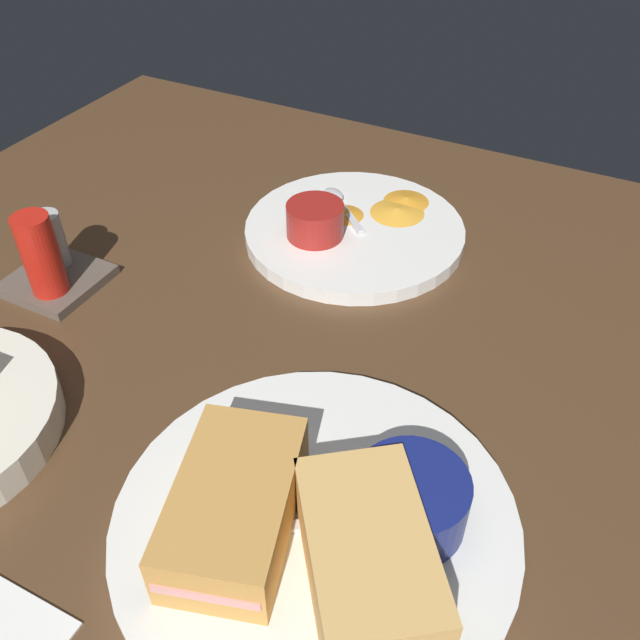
{
  "coord_description": "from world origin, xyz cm",
  "views": [
    {
      "loc": [
        -32.3,
        -22.89,
        43.7
      ],
      "look_at": [
        9.7,
        -1.43,
        3.0
      ],
      "focal_mm": 38.51,
      "sensor_mm": 36.0,
      "label": 1
    }
  ],
  "objects_px": {
    "spoon_by_dark_ramekin": "(323,523)",
    "spoon_by_gravy_ramekin": "(337,200)",
    "sandwich_half_far": "(368,555)",
    "plate_chips_companion": "(354,232)",
    "plate_sandwich_main": "(316,523)",
    "ramekin_light_gravy": "(315,219)",
    "sandwich_half_near": "(235,506)",
    "condiment_caddy": "(48,260)",
    "ramekin_dark_sauce": "(411,500)"
  },
  "relations": [
    {
      "from": "spoon_by_dark_ramekin",
      "to": "ramekin_light_gravy",
      "type": "height_order",
      "value": "ramekin_light_gravy"
    },
    {
      "from": "ramekin_dark_sauce",
      "to": "ramekin_light_gravy",
      "type": "bearing_deg",
      "value": 37.7
    },
    {
      "from": "plate_sandwich_main",
      "to": "ramekin_light_gravy",
      "type": "relative_size",
      "value": 4.62
    },
    {
      "from": "plate_sandwich_main",
      "to": "ramekin_dark_sauce",
      "type": "relative_size",
      "value": 3.64
    },
    {
      "from": "ramekin_light_gravy",
      "to": "condiment_caddy",
      "type": "height_order",
      "value": "condiment_caddy"
    },
    {
      "from": "plate_sandwich_main",
      "to": "sandwich_half_near",
      "type": "height_order",
      "value": "sandwich_half_near"
    },
    {
      "from": "sandwich_half_near",
      "to": "ramekin_light_gravy",
      "type": "height_order",
      "value": "sandwich_half_near"
    },
    {
      "from": "spoon_by_dark_ramekin",
      "to": "plate_chips_companion",
      "type": "xyz_separation_m",
      "value": [
        0.36,
        0.14,
        -0.01
      ]
    },
    {
      "from": "ramekin_light_gravy",
      "to": "plate_chips_companion",
      "type": "bearing_deg",
      "value": -39.81
    },
    {
      "from": "sandwich_half_far",
      "to": "plate_sandwich_main",
      "type": "bearing_deg",
      "value": 64.6
    },
    {
      "from": "sandwich_half_near",
      "to": "ramekin_light_gravy",
      "type": "relative_size",
      "value": 2.35
    },
    {
      "from": "sandwich_half_far",
      "to": "spoon_by_dark_ramekin",
      "type": "bearing_deg",
      "value": 65.2
    },
    {
      "from": "spoon_by_dark_ramekin",
      "to": "plate_chips_companion",
      "type": "height_order",
      "value": "spoon_by_dark_ramekin"
    },
    {
      "from": "sandwich_half_near",
      "to": "condiment_caddy",
      "type": "height_order",
      "value": "condiment_caddy"
    },
    {
      "from": "spoon_by_dark_ramekin",
      "to": "ramekin_dark_sauce",
      "type": "bearing_deg",
      "value": -57.61
    },
    {
      "from": "ramekin_dark_sauce",
      "to": "spoon_by_dark_ramekin",
      "type": "bearing_deg",
      "value": 122.39
    },
    {
      "from": "ramekin_light_gravy",
      "to": "condiment_caddy",
      "type": "xyz_separation_m",
      "value": [
        -0.19,
        0.2,
        -0.0
      ]
    },
    {
      "from": "spoon_by_gravy_ramekin",
      "to": "condiment_caddy",
      "type": "bearing_deg",
      "value": 142.44
    },
    {
      "from": "sandwich_half_far",
      "to": "ramekin_dark_sauce",
      "type": "height_order",
      "value": "sandwich_half_far"
    },
    {
      "from": "spoon_by_gravy_ramekin",
      "to": "plate_chips_companion",
      "type": "bearing_deg",
      "value": -131.78
    },
    {
      "from": "plate_sandwich_main",
      "to": "plate_chips_companion",
      "type": "height_order",
      "value": "same"
    },
    {
      "from": "ramekin_dark_sauce",
      "to": "plate_chips_companion",
      "type": "distance_m",
      "value": 0.38
    },
    {
      "from": "sandwich_half_far",
      "to": "ramekin_light_gravy",
      "type": "height_order",
      "value": "sandwich_half_far"
    },
    {
      "from": "plate_chips_companion",
      "to": "condiment_caddy",
      "type": "distance_m",
      "value": 0.33
    },
    {
      "from": "spoon_by_gravy_ramekin",
      "to": "ramekin_light_gravy",
      "type": "bearing_deg",
      "value": -173.97
    },
    {
      "from": "sandwich_half_far",
      "to": "spoon_by_gravy_ramekin",
      "type": "xyz_separation_m",
      "value": [
        0.41,
        0.22,
        -0.02
      ]
    },
    {
      "from": "sandwich_half_near",
      "to": "sandwich_half_far",
      "type": "distance_m",
      "value": 0.1
    },
    {
      "from": "spoon_by_dark_ramekin",
      "to": "spoon_by_gravy_ramekin",
      "type": "relative_size",
      "value": 1.09
    },
    {
      "from": "sandwich_half_near",
      "to": "sandwich_half_far",
      "type": "height_order",
      "value": "same"
    },
    {
      "from": "ramekin_dark_sauce",
      "to": "sandwich_half_far",
      "type": "bearing_deg",
      "value": 170.07
    },
    {
      "from": "spoon_by_dark_ramekin",
      "to": "sandwich_half_far",
      "type": "bearing_deg",
      "value": -114.8
    },
    {
      "from": "sandwich_half_near",
      "to": "condiment_caddy",
      "type": "xyz_separation_m",
      "value": [
        0.16,
        0.32,
        -0.01
      ]
    },
    {
      "from": "ramekin_dark_sauce",
      "to": "condiment_caddy",
      "type": "relative_size",
      "value": 0.84
    },
    {
      "from": "sandwich_half_near",
      "to": "plate_chips_companion",
      "type": "distance_m",
      "value": 0.4
    },
    {
      "from": "ramekin_dark_sauce",
      "to": "ramekin_light_gravy",
      "type": "xyz_separation_m",
      "value": [
        0.29,
        0.22,
        -0.0
      ]
    },
    {
      "from": "plate_sandwich_main",
      "to": "plate_chips_companion",
      "type": "distance_m",
      "value": 0.38
    },
    {
      "from": "sandwich_half_near",
      "to": "spoon_by_gravy_ramekin",
      "type": "height_order",
      "value": "sandwich_half_near"
    },
    {
      "from": "plate_sandwich_main",
      "to": "condiment_caddy",
      "type": "height_order",
      "value": "condiment_caddy"
    },
    {
      "from": "sandwich_half_near",
      "to": "plate_chips_companion",
      "type": "bearing_deg",
      "value": 12.88
    },
    {
      "from": "spoon_by_dark_ramekin",
      "to": "ramekin_light_gravy",
      "type": "relative_size",
      "value": 1.46
    },
    {
      "from": "sandwich_half_far",
      "to": "ramekin_light_gravy",
      "type": "distance_m",
      "value": 0.4
    },
    {
      "from": "sandwich_half_near",
      "to": "sandwich_half_far",
      "type": "xyz_separation_m",
      "value": [
        0.01,
        -0.09,
        0.0
      ]
    },
    {
      "from": "sandwich_half_near",
      "to": "condiment_caddy",
      "type": "bearing_deg",
      "value": 63.48
    },
    {
      "from": "sandwich_half_near",
      "to": "spoon_by_dark_ramekin",
      "type": "distance_m",
      "value": 0.06
    },
    {
      "from": "ramekin_light_gravy",
      "to": "spoon_by_gravy_ramekin",
      "type": "height_order",
      "value": "ramekin_light_gravy"
    },
    {
      "from": "plate_sandwich_main",
      "to": "sandwich_half_near",
      "type": "relative_size",
      "value": 1.97
    },
    {
      "from": "sandwich_half_far",
      "to": "condiment_caddy",
      "type": "relative_size",
      "value": 1.58
    },
    {
      "from": "ramekin_dark_sauce",
      "to": "spoon_by_gravy_ramekin",
      "type": "bearing_deg",
      "value": 32.65
    },
    {
      "from": "plate_chips_companion",
      "to": "spoon_by_dark_ramekin",
      "type": "bearing_deg",
      "value": -158.48
    },
    {
      "from": "spoon_by_dark_ramekin",
      "to": "spoon_by_gravy_ramekin",
      "type": "bearing_deg",
      "value": 24.59
    }
  ]
}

